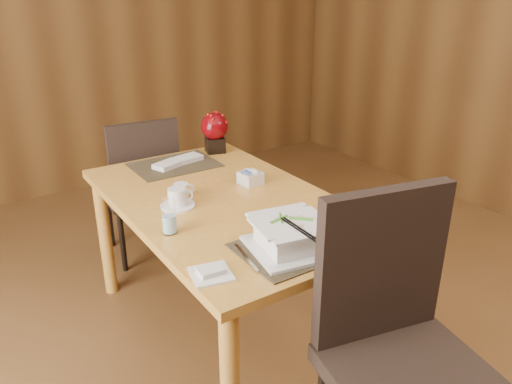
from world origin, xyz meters
TOP-DOWN VIEW (x-y plane):
  - back_wall at (0.00, 3.00)m, footprint 5.00×0.02m
  - dining_table at (0.00, 0.60)m, footprint 0.90×1.50m
  - placemat_near at (0.00, 0.05)m, footprint 0.45×0.33m
  - placemat_far at (0.00, 1.15)m, footprint 0.45×0.33m
  - soup_setting at (-0.04, 0.05)m, footprint 0.34×0.34m
  - coffee_cup at (-0.22, 0.64)m, footprint 0.15×0.15m
  - water_glass at (-0.36, 0.43)m, footprint 0.07×0.07m
  - creamer_jug at (-0.16, 0.73)m, footprint 0.12×0.12m
  - sugar_caddy at (0.20, 0.69)m, footprint 0.11×0.11m
  - berry_decor at (0.30, 1.24)m, footprint 0.16×0.16m
  - napkins_far at (0.03, 1.15)m, footprint 0.31×0.17m
  - bread_plate at (-0.37, 0.06)m, footprint 0.16×0.16m
  - near_chair at (0.07, -0.41)m, footprint 0.60×0.60m
  - far_chair at (-0.05, 1.54)m, footprint 0.48×0.49m

SIDE VIEW (x-z plane):
  - far_chair at x=-0.05m, z-range 0.06..1.00m
  - near_chair at x=0.07m, z-range 0.07..1.15m
  - dining_table at x=0.00m, z-range 0.28..1.03m
  - placemat_near at x=0.00m, z-range 0.75..0.76m
  - placemat_far at x=0.00m, z-range 0.75..0.76m
  - bread_plate at x=-0.37m, z-range 0.75..0.76m
  - napkins_far at x=0.03m, z-range 0.76..0.78m
  - sugar_caddy at x=0.20m, z-range 0.75..0.81m
  - creamer_jug at x=-0.16m, z-range 0.75..0.82m
  - coffee_cup at x=-0.22m, z-range 0.74..0.83m
  - soup_setting at x=-0.04m, z-range 0.75..0.87m
  - water_glass at x=-0.36m, z-range 0.75..0.89m
  - berry_decor at x=0.30m, z-range 0.77..1.00m
  - back_wall at x=0.00m, z-range 0.00..2.80m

